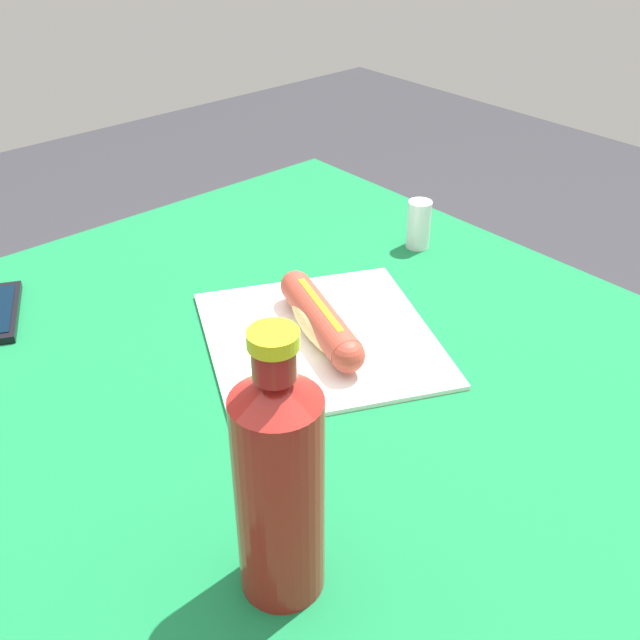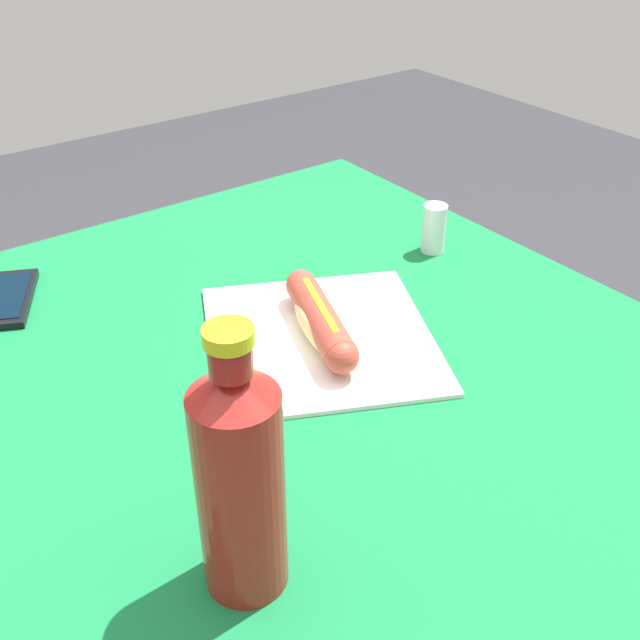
% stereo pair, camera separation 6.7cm
% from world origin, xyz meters
% --- Properties ---
extents(dining_table, '(0.98, 0.91, 0.74)m').
position_xyz_m(dining_table, '(0.00, 0.00, 0.60)').
color(dining_table, brown).
rests_on(dining_table, ground).
extents(paper_wrapper, '(0.38, 0.37, 0.01)m').
position_xyz_m(paper_wrapper, '(-0.01, 0.05, 0.74)').
color(paper_wrapper, white).
rests_on(paper_wrapper, dining_table).
extents(hot_dog, '(0.20, 0.10, 0.05)m').
position_xyz_m(hot_dog, '(-0.01, 0.05, 0.77)').
color(hot_dog, '#E5BC75').
rests_on(hot_dog, paper_wrapper).
extents(soda_bottle, '(0.07, 0.07, 0.26)m').
position_xyz_m(soda_bottle, '(0.24, -0.21, 0.85)').
color(soda_bottle, maroon).
rests_on(soda_bottle, dining_table).
extents(salt_shaker, '(0.04, 0.04, 0.07)m').
position_xyz_m(salt_shaker, '(-0.10, 0.33, 0.78)').
color(salt_shaker, silver).
rests_on(salt_shaker, dining_table).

